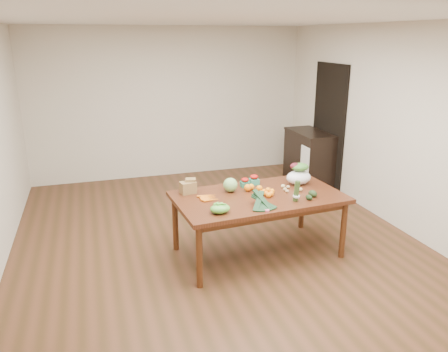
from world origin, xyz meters
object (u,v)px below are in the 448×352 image
object	(u,v)px
cabinet	(309,158)
cabbage	(230,185)
paper_bag	(188,186)
kale_bunch	(263,201)
asparagus_bundle	(297,191)
dining_table	(258,225)
salad_bag	(299,175)
mandarin_cluster	(268,191)

from	to	relation	value
cabinet	cabbage	size ratio (longest dim) A/B	6.02
paper_bag	cabbage	world-z (taller)	same
cabinet	cabbage	bearing A→B (deg)	-136.62
paper_bag	kale_bunch	size ratio (longest dim) A/B	0.60
cabinet	kale_bunch	world-z (taller)	cabinet
cabinet	kale_bunch	xyz separation A→B (m)	(-1.94, -2.60, 0.36)
cabbage	asparagus_bundle	bearing A→B (deg)	-41.44
kale_bunch	cabbage	bearing A→B (deg)	101.54
dining_table	paper_bag	size ratio (longest dim) A/B	8.14
cabinet	paper_bag	distance (m)	3.24
kale_bunch	asparagus_bundle	distance (m)	0.44
salad_bag	asparagus_bundle	bearing A→B (deg)	-118.90
cabinet	salad_bag	world-z (taller)	salad_bag
dining_table	cabinet	world-z (taller)	cabinet
cabbage	salad_bag	world-z (taller)	salad_bag
mandarin_cluster	kale_bunch	world-z (taller)	kale_bunch
mandarin_cluster	asparagus_bundle	world-z (taller)	asparagus_bundle
mandarin_cluster	asparagus_bundle	distance (m)	0.37
dining_table	kale_bunch	xyz separation A→B (m)	(-0.11, -0.39, 0.45)
paper_bag	mandarin_cluster	distance (m)	0.94
paper_bag	salad_bag	size ratio (longest dim) A/B	0.75
cabbage	kale_bunch	bearing A→B (deg)	-74.22
dining_table	cabinet	xyz separation A→B (m)	(1.84, 2.21, 0.10)
cabbage	asparagus_bundle	xyz separation A→B (m)	(0.60, -0.53, 0.04)
kale_bunch	asparagus_bundle	xyz separation A→B (m)	(0.43, 0.07, 0.05)
dining_table	mandarin_cluster	xyz separation A→B (m)	(0.10, -0.04, 0.42)
paper_bag	kale_bunch	xyz separation A→B (m)	(0.66, -0.70, -0.00)
dining_table	salad_bag	xyz separation A→B (m)	(0.62, 0.22, 0.50)
mandarin_cluster	asparagus_bundle	xyz separation A→B (m)	(0.22, -0.28, 0.08)
dining_table	asparagus_bundle	xyz separation A→B (m)	(0.32, -0.32, 0.50)
cabbage	mandarin_cluster	xyz separation A→B (m)	(0.38, -0.25, -0.04)
paper_bag	kale_bunch	world-z (taller)	paper_bag
cabinet	paper_bag	size ratio (longest dim) A/B	4.28
asparagus_bundle	paper_bag	bearing A→B (deg)	145.75
dining_table	cabinet	size ratio (longest dim) A/B	1.90
cabinet	kale_bunch	distance (m)	3.27
asparagus_bundle	salad_bag	world-z (taller)	asparagus_bundle
cabbage	mandarin_cluster	size ratio (longest dim) A/B	0.94
cabinet	cabbage	world-z (taller)	cabinet
cabbage	salad_bag	bearing A→B (deg)	0.58
paper_bag	asparagus_bundle	xyz separation A→B (m)	(1.09, -0.63, 0.04)
kale_bunch	salad_bag	distance (m)	0.95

